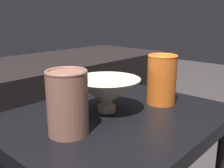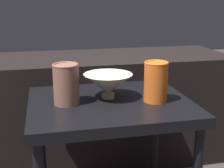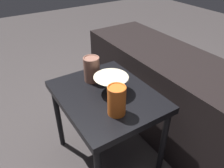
# 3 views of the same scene
# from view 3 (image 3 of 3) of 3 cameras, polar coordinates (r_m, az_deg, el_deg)

# --- Properties ---
(ground_plane) EXTENTS (8.00, 8.00, 0.00)m
(ground_plane) POSITION_cam_3_polar(r_m,az_deg,el_deg) (1.64, -1.20, -18.34)
(ground_plane) COLOR #383333
(table) EXTENTS (0.63, 0.51, 0.55)m
(table) POSITION_cam_3_polar(r_m,az_deg,el_deg) (1.29, -1.45, -4.83)
(table) COLOR black
(table) RESTS_ON ground_plane
(couch_backdrop) EXTENTS (1.60, 0.50, 0.62)m
(couch_backdrop) POSITION_cam_3_polar(r_m,az_deg,el_deg) (1.70, 15.29, -2.91)
(couch_backdrop) COLOR black
(couch_backdrop) RESTS_ON ground_plane
(bowl) EXTENTS (0.20, 0.20, 0.10)m
(bowl) POSITION_cam_3_polar(r_m,az_deg,el_deg) (1.23, -0.15, 0.20)
(bowl) COLOR beige
(bowl) RESTS_ON table
(vase_textured_left) EXTENTS (0.10, 0.10, 0.16)m
(vase_textured_left) POSITION_cam_3_polar(r_m,az_deg,el_deg) (1.34, -5.13, 4.04)
(vase_textured_left) COLOR brown
(vase_textured_left) RESTS_ON table
(vase_colorful_right) EXTENTS (0.09, 0.09, 0.16)m
(vase_colorful_right) POSITION_cam_3_polar(r_m,az_deg,el_deg) (1.07, 1.23, -4.20)
(vase_colorful_right) COLOR orange
(vase_colorful_right) RESTS_ON table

